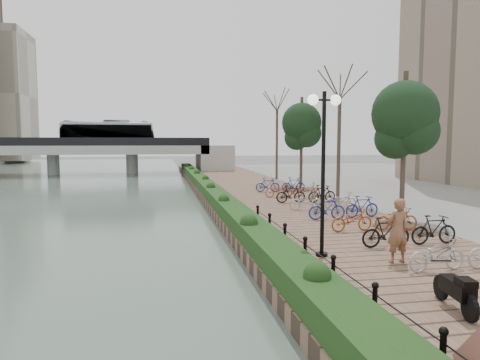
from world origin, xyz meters
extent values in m
plane|color=#59595B|center=(0.00, 0.00, 0.00)|extent=(220.00, 220.00, 0.00)
cube|color=brown|center=(4.00, 17.50, 0.25)|extent=(8.00, 75.00, 0.50)
cube|color=#183513|center=(0.60, 20.00, 0.80)|extent=(1.10, 56.00, 0.60)
cylinder|color=black|center=(1.40, -3.00, 0.85)|extent=(0.10, 0.10, 0.70)
cylinder|color=black|center=(1.40, -1.00, 0.85)|extent=(0.10, 0.10, 0.70)
cylinder|color=black|center=(1.40, 1.00, 0.85)|extent=(0.10, 0.10, 0.70)
cylinder|color=black|center=(1.40, 3.00, 0.85)|extent=(0.10, 0.10, 0.70)
cylinder|color=black|center=(1.40, 5.00, 0.85)|extent=(0.10, 0.10, 0.70)
cylinder|color=black|center=(1.40, 7.00, 0.85)|extent=(0.10, 0.10, 0.70)
cylinder|color=black|center=(1.40, 9.00, 0.85)|extent=(0.10, 0.10, 0.70)
cylinder|color=black|center=(2.17, 3.70, 2.95)|extent=(0.12, 0.12, 4.91)
cylinder|color=black|center=(2.17, 3.70, 5.16)|extent=(0.70, 0.06, 0.06)
sphere|color=white|center=(1.82, 3.70, 5.16)|extent=(0.32, 0.32, 0.32)
sphere|color=white|center=(2.52, 3.70, 5.16)|extent=(0.32, 0.32, 0.32)
imported|color=brown|center=(4.00, 2.62, 1.43)|extent=(0.71, 0.50, 1.85)
imported|color=#A9A9AE|center=(4.60, 1.66, 0.95)|extent=(0.60, 1.72, 0.90)
imported|color=black|center=(4.60, 4.26, 1.00)|extent=(0.47, 1.66, 1.00)
imported|color=#9F3F17|center=(4.60, 6.86, 0.95)|extent=(0.60, 1.71, 0.90)
imported|color=navy|center=(4.60, 9.46, 1.00)|extent=(0.47, 1.66, 1.00)
imported|color=#A9A9AE|center=(4.60, 12.06, 0.95)|extent=(0.60, 1.71, 0.90)
imported|color=black|center=(4.60, 14.66, 1.00)|extent=(0.47, 1.66, 1.00)
imported|color=#9F3F17|center=(4.60, 17.26, 0.95)|extent=(0.60, 1.72, 0.90)
imported|color=navy|center=(4.60, 19.86, 1.00)|extent=(0.47, 1.66, 1.00)
imported|color=black|center=(6.40, 4.26, 1.00)|extent=(0.47, 1.66, 1.00)
imported|color=#9F3F17|center=(6.40, 6.86, 0.95)|extent=(0.60, 1.71, 0.90)
imported|color=navy|center=(6.40, 9.46, 1.00)|extent=(0.47, 1.66, 1.00)
imported|color=#A9A9AE|center=(6.40, 12.06, 0.95)|extent=(0.60, 1.71, 0.90)
imported|color=black|center=(6.40, 14.66, 1.00)|extent=(0.47, 1.66, 1.00)
imported|color=#9F3F17|center=(6.40, 17.26, 0.95)|extent=(0.60, 1.72, 0.90)
imported|color=navy|center=(6.40, 19.86, 1.00)|extent=(0.47, 1.66, 1.00)
cube|color=#A8A8A3|center=(-15.00, 45.00, 3.00)|extent=(36.00, 8.00, 1.00)
cube|color=black|center=(-15.00, 41.10, 3.95)|extent=(36.00, 0.15, 0.90)
cube|color=black|center=(-15.00, 48.90, 3.95)|extent=(36.00, 0.15, 0.90)
cylinder|color=#A8A8A3|center=(-15.00, 45.00, 1.25)|extent=(1.40, 1.40, 2.50)
cylinder|color=#A8A8A3|center=(-6.00, 45.00, 1.25)|extent=(1.40, 1.40, 2.50)
imported|color=silver|center=(-8.66, 45.00, 5.00)|extent=(2.52, 10.77, 3.00)
camera|label=1|loc=(-2.56, -8.29, 3.94)|focal=32.00mm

